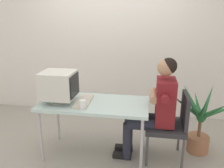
# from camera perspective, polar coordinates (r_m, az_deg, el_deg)

# --- Properties ---
(ground_plane) EXTENTS (12.00, 12.00, 0.00)m
(ground_plane) POSITION_cam_1_polar(r_m,az_deg,el_deg) (3.22, -4.13, -16.60)
(ground_plane) COLOR #9E998E
(wall_back) EXTENTS (8.00, 0.10, 3.00)m
(wall_back) POSITION_cam_1_polar(r_m,az_deg,el_deg) (4.02, 4.43, 13.06)
(wall_back) COLOR silver
(wall_back) RESTS_ON ground_plane
(desk) EXTENTS (1.34, 0.66, 0.72)m
(desk) POSITION_cam_1_polar(r_m,az_deg,el_deg) (2.90, -4.42, -5.52)
(desk) COLOR #B7B7BC
(desk) RESTS_ON ground_plane
(crt_monitor) EXTENTS (0.41, 0.37, 0.38)m
(crt_monitor) POSITION_cam_1_polar(r_m,az_deg,el_deg) (2.90, -13.02, -0.24)
(crt_monitor) COLOR silver
(crt_monitor) RESTS_ON desk
(keyboard) EXTENTS (0.18, 0.47, 0.03)m
(keyboard) POSITION_cam_1_polar(r_m,az_deg,el_deg) (2.90, -7.02, -4.16)
(keyboard) COLOR beige
(keyboard) RESTS_ON desk
(office_chair) EXTENTS (0.47, 0.47, 0.87)m
(office_chair) POSITION_cam_1_polar(r_m,az_deg,el_deg) (2.95, 14.39, -9.27)
(office_chair) COLOR #4C4C51
(office_chair) RESTS_ON ground_plane
(person_seated) EXTENTS (0.73, 0.55, 1.30)m
(person_seated) POSITION_cam_1_polar(r_m,az_deg,el_deg) (2.85, 10.64, -5.39)
(person_seated) COLOR maroon
(person_seated) RESTS_ON ground_plane
(potted_plant) EXTENTS (0.89, 0.84, 0.90)m
(potted_plant) POSITION_cam_1_polar(r_m,az_deg,el_deg) (3.26, 20.91, -8.73)
(potted_plant) COLOR #9E6647
(potted_plant) RESTS_ON ground_plane
(desk_mug) EXTENTS (0.07, 0.08, 0.11)m
(desk_mug) POSITION_cam_1_polar(r_m,az_deg,el_deg) (2.69, -7.22, -5.01)
(desk_mug) COLOR white
(desk_mug) RESTS_ON desk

